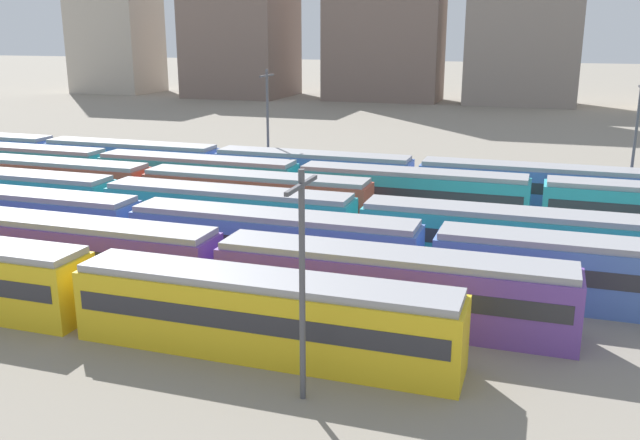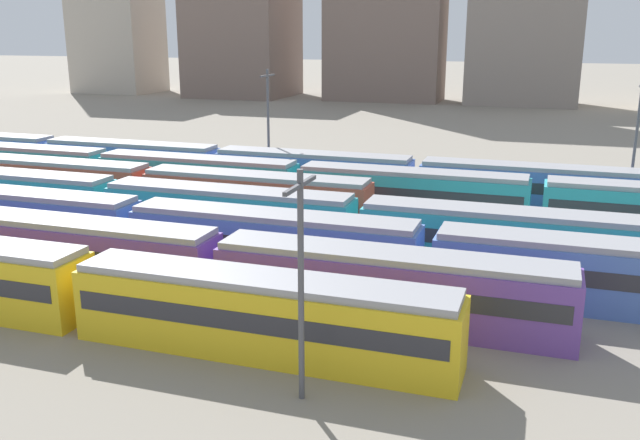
% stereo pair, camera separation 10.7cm
% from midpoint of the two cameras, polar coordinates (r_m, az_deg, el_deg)
% --- Properties ---
extents(train_track_1, '(55.80, 3.06, 3.75)m').
position_cam_midpoint_polar(train_track_1, '(42.73, -19.67, -2.36)').
color(train_track_1, '#6B429E').
rests_on(train_track_1, ground_plane).
extents(train_track_2, '(74.70, 3.06, 3.75)m').
position_cam_midpoint_polar(train_track_2, '(46.20, -14.81, -0.67)').
color(train_track_2, '#4C70BC').
rests_on(train_track_2, ground_plane).
extents(train_track_3, '(112.50, 3.06, 3.75)m').
position_cam_midpoint_polar(train_track_3, '(45.41, 3.27, -0.45)').
color(train_track_3, teal).
rests_on(train_track_3, ground_plane).
extents(train_track_4, '(55.80, 3.06, 3.75)m').
position_cam_midpoint_polar(train_track_4, '(63.14, -21.23, 3.03)').
color(train_track_4, '#BC4C38').
rests_on(train_track_4, ground_plane).
extents(train_track_5, '(93.60, 3.06, 3.75)m').
position_cam_midpoint_polar(train_track_5, '(54.92, 7.61, 2.23)').
color(train_track_5, teal).
rests_on(train_track_5, ground_plane).
extents(train_track_6, '(74.70, 3.06, 3.75)m').
position_cam_midpoint_polar(train_track_6, '(65.98, -8.37, 4.41)').
color(train_track_6, '#4C70BC').
rests_on(train_track_6, ground_plane).
extents(catenary_pole_0, '(0.24, 3.20, 9.36)m').
position_cam_midpoint_polar(catenary_pole_0, '(26.46, -1.47, -4.62)').
color(catenary_pole_0, '#4C4C51').
rests_on(catenary_pole_0, ground_plane).
extents(catenary_pole_1, '(0.24, 3.20, 10.52)m').
position_cam_midpoint_polar(catenary_pole_1, '(61.66, 24.68, 6.10)').
color(catenary_pole_1, '#4C4C51').
rests_on(catenary_pole_1, ground_plane).
extents(catenary_pole_3, '(0.24, 3.20, 10.80)m').
position_cam_midpoint_polar(catenary_pole_3, '(66.57, -4.25, 8.16)').
color(catenary_pole_3, '#4C4C51').
rests_on(catenary_pole_3, ground_plane).
extents(distant_building_1, '(21.11, 20.32, 29.33)m').
position_cam_midpoint_polar(distant_building_1, '(159.12, -6.41, 15.42)').
color(distant_building_1, '#7A665B').
rests_on(distant_building_1, ground_plane).
extents(distant_building_3, '(21.35, 13.31, 25.79)m').
position_cam_midpoint_polar(distant_building_3, '(144.81, 16.60, 14.21)').
color(distant_building_3, gray).
rests_on(distant_building_3, ground_plane).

